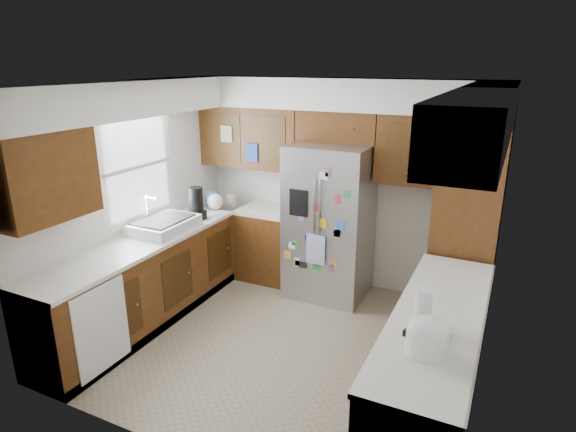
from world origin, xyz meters
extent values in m
plane|color=gray|center=(0.00, 0.00, 0.00)|extent=(3.60, 3.60, 0.00)
cube|color=silver|center=(0.00, 1.60, 1.25)|extent=(3.60, 0.04, 2.50)
cube|color=silver|center=(-1.80, 0.00, 1.25)|extent=(0.04, 3.20, 2.50)
cube|color=silver|center=(1.80, 0.00, 1.25)|extent=(0.04, 3.20, 2.50)
cube|color=silver|center=(0.00, -1.60, 1.25)|extent=(3.60, 0.04, 2.50)
cube|color=white|center=(0.00, 0.00, 2.51)|extent=(3.60, 3.20, 0.02)
cube|color=white|center=(0.00, 1.41, 2.33)|extent=(3.60, 0.38, 0.35)
cube|color=white|center=(-1.61, 0.00, 2.33)|extent=(0.38, 3.20, 0.35)
cube|color=white|center=(1.61, 0.00, 2.33)|extent=(0.38, 3.20, 0.35)
cube|color=#41260C|center=(-1.14, 1.43, 1.77)|extent=(1.33, 0.34, 0.75)
cube|color=#41260C|center=(1.14, 1.43, 1.77)|extent=(1.33, 0.34, 0.75)
cube|color=#41260C|center=(-1.63, -1.15, 1.77)|extent=(0.34, 0.85, 0.75)
cube|color=white|center=(-1.79, 0.10, 1.60)|extent=(0.02, 0.90, 1.05)
cube|color=white|center=(-1.75, 0.10, 1.60)|extent=(0.01, 1.02, 1.15)
cube|color=#1D38A9|center=(-1.03, 1.24, 1.62)|extent=(0.16, 0.02, 0.22)
cube|color=beige|center=(-1.39, 1.24, 1.82)|extent=(0.16, 0.02, 0.20)
cube|color=#41260C|center=(-1.50, -0.30, 0.44)|extent=(0.60, 2.60, 0.88)
cube|color=#41260C|center=(-0.83, 1.30, 0.44)|extent=(0.75, 0.60, 0.88)
cube|color=white|center=(-1.50, -0.30, 0.90)|extent=(0.63, 2.60, 0.04)
cube|color=white|center=(-0.83, 1.30, 0.90)|extent=(0.75, 0.60, 0.04)
cube|color=black|center=(-1.50, -0.30, 0.05)|extent=(0.60, 2.60, 0.10)
cube|color=white|center=(-1.19, -1.15, 0.46)|extent=(0.01, 0.58, 0.80)
cube|color=#41260C|center=(1.50, -0.47, 0.44)|extent=(0.60, 2.25, 0.88)
cube|color=white|center=(1.50, -0.47, 0.90)|extent=(0.63, 2.25, 0.04)
cube|color=black|center=(1.50, -0.47, 0.05)|extent=(0.60, 2.25, 0.10)
cube|color=#41260C|center=(1.50, 1.15, 1.07)|extent=(0.60, 0.90, 2.15)
cube|color=#ABABB1|center=(0.00, 1.21, 0.90)|extent=(0.90, 0.75, 1.80)
cylinder|color=silver|center=(-0.03, 0.82, 1.05)|extent=(0.02, 0.02, 0.90)
cylinder|color=silver|center=(0.03, 0.82, 1.05)|extent=(0.02, 0.02, 0.90)
cube|color=black|center=(-0.22, 0.83, 1.20)|extent=(0.22, 0.01, 0.30)
cube|color=white|center=(0.00, 0.80, 0.70)|extent=(0.22, 0.01, 0.34)
cube|color=#8C4C99|center=(0.23, 0.82, 0.93)|extent=(0.09, 0.00, 0.05)
cube|color=white|center=(-0.30, 0.82, 0.69)|extent=(0.08, 0.00, 0.07)
cube|color=green|center=(-0.26, 0.82, 0.72)|extent=(0.07, 0.00, 0.05)
cube|color=green|center=(0.01, 0.82, 0.50)|extent=(0.10, 0.00, 0.11)
cube|color=#8C4C99|center=(0.18, 0.82, 0.50)|extent=(0.05, 0.00, 0.09)
cube|color=black|center=(-0.16, 0.82, 0.48)|extent=(0.10, 0.00, 0.07)
cube|color=white|center=(0.06, 0.82, 1.53)|extent=(0.10, 0.00, 0.08)
cube|color=orange|center=(-0.36, 0.82, 0.56)|extent=(0.09, 0.00, 0.09)
cube|color=white|center=(-0.24, 0.82, 0.50)|extent=(0.06, 0.00, 0.09)
cube|color=#8C4C99|center=(-0.09, 0.82, 0.83)|extent=(0.09, 0.00, 0.10)
cube|color=green|center=(-0.06, 0.82, 0.65)|extent=(0.07, 0.00, 0.11)
cube|color=red|center=(-0.01, 0.82, 1.17)|extent=(0.08, 0.00, 0.07)
cube|color=#8C4C99|center=(-0.19, 0.82, 1.04)|extent=(0.08, 0.00, 0.09)
cube|color=orange|center=(0.22, 0.82, 0.58)|extent=(0.05, 0.00, 0.10)
cube|color=#8C4C99|center=(0.24, 0.82, 0.92)|extent=(0.08, 0.00, 0.09)
cube|color=green|center=(0.33, 0.82, 1.36)|extent=(0.06, 0.00, 0.08)
cube|color=#8C4C99|center=(-0.09, 0.82, 0.80)|extent=(0.11, 0.00, 0.10)
cube|color=red|center=(0.22, 0.82, 1.29)|extent=(0.05, 0.00, 0.09)
cube|color=orange|center=(-0.23, 0.82, 0.49)|extent=(0.06, 0.00, 0.06)
cube|color=blue|center=(0.27, 0.82, 1.00)|extent=(0.08, 0.00, 0.11)
cube|color=orange|center=(0.23, 0.82, 0.89)|extent=(0.07, 0.00, 0.05)
cube|color=#8C4C99|center=(0.11, 0.82, 1.58)|extent=(0.06, 0.00, 0.10)
cube|color=yellow|center=(0.06, 0.82, 1.01)|extent=(0.10, 0.00, 0.11)
cube|color=#41260C|center=(0.00, 1.43, 1.98)|extent=(0.96, 0.34, 0.35)
sphere|color=#1E2AB2|center=(-0.38, 1.41, 2.31)|extent=(0.31, 0.31, 0.31)
cylinder|color=black|center=(0.07, 1.40, 2.23)|extent=(0.28, 0.28, 0.16)
ellipsoid|color=#333338|center=(0.07, 1.40, 2.31)|extent=(0.26, 0.26, 0.12)
cube|color=white|center=(-1.50, 0.10, 0.98)|extent=(0.52, 0.70, 0.12)
cube|color=black|center=(-1.50, 0.10, 1.04)|extent=(0.44, 0.60, 0.02)
cylinder|color=silver|center=(-1.70, 0.10, 1.14)|extent=(0.02, 0.02, 0.30)
cylinder|color=silver|center=(-1.64, 0.10, 1.27)|extent=(0.16, 0.02, 0.02)
cube|color=yellow|center=(-1.31, -0.09, 0.94)|extent=(0.10, 0.18, 0.04)
cube|color=black|center=(-1.40, 0.58, 0.97)|extent=(0.18, 0.14, 0.10)
cylinder|color=black|center=(-1.40, 0.58, 1.16)|extent=(0.16, 0.16, 0.28)
cylinder|color=#ABABB1|center=(-1.58, 0.78, 1.02)|extent=(0.14, 0.14, 0.20)
sphere|color=white|center=(-1.43, 0.99, 1.02)|extent=(0.20, 0.20, 0.20)
cube|color=#3F72B2|center=(-1.54, 1.10, 1.01)|extent=(0.14, 0.10, 0.18)
cube|color=#BFB28C|center=(-1.33, 1.21, 0.99)|extent=(0.10, 0.08, 0.14)
cylinder|color=white|center=(-1.52, 0.40, 0.98)|extent=(0.08, 0.08, 0.11)
cylinder|color=white|center=(1.50, -1.00, 1.01)|extent=(0.26, 0.26, 0.17)
ellipsoid|color=white|center=(1.50, -1.00, 1.09)|extent=(0.25, 0.25, 0.11)
cube|color=black|center=(1.38, -1.00, 1.02)|extent=(0.04, 0.06, 0.04)
cylinder|color=white|center=(1.41, -0.66, 1.05)|extent=(0.12, 0.12, 0.27)
camera|label=1|loc=(1.86, -3.76, 2.68)|focal=30.00mm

